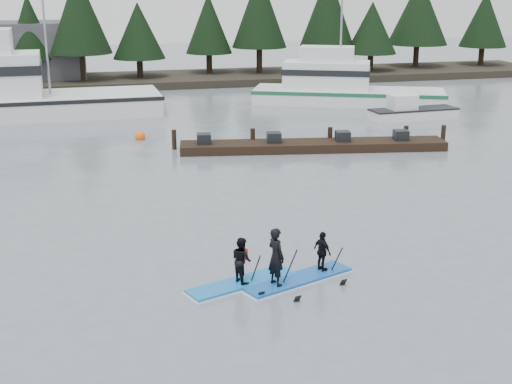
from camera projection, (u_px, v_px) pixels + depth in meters
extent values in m
plane|color=slate|center=(309.00, 290.00, 19.85)|extent=(160.00, 160.00, 0.00)
cube|color=#2D281E|center=(149.00, 80.00, 58.76)|extent=(70.00, 8.00, 0.60)
cube|color=white|center=(13.00, 115.00, 44.54)|extent=(18.35, 5.40, 2.44)
cube|color=white|center=(348.00, 102.00, 49.41)|extent=(13.37, 8.59, 1.85)
cube|color=white|center=(326.00, 75.00, 49.12)|extent=(6.42, 4.78, 1.85)
cylinder|color=gray|center=(341.00, 44.00, 48.37)|extent=(0.14, 0.14, 6.08)
cube|color=white|center=(413.00, 114.00, 44.00)|extent=(5.56, 2.00, 0.64)
cube|color=black|center=(313.00, 146.00, 35.95)|extent=(13.50, 3.92, 0.45)
sphere|color=#FF5F0C|center=(140.00, 139.00, 38.43)|extent=(0.56, 0.56, 0.56)
sphere|color=#FF5F0C|center=(367.00, 106.00, 48.53)|extent=(0.64, 0.64, 0.64)
cube|color=blue|center=(242.00, 283.00, 20.11)|extent=(3.34, 1.88, 0.12)
imported|color=black|center=(242.00, 260.00, 19.91)|extent=(0.68, 0.77, 1.31)
cube|color=#FF2815|center=(241.00, 254.00, 19.86)|extent=(0.35, 0.29, 0.32)
cylinder|color=black|center=(253.00, 275.00, 20.00)|extent=(0.22, 0.88, 1.51)
cube|color=#1255AC|center=(298.00, 279.00, 20.37)|extent=(3.50, 2.03, 0.12)
imported|color=black|center=(276.00, 256.00, 19.66)|extent=(0.59, 0.71, 1.66)
cylinder|color=black|center=(288.00, 272.00, 19.76)|extent=(0.26, 0.94, 1.63)
imported|color=black|center=(322.00, 251.00, 20.68)|extent=(0.53, 0.76, 1.19)
cylinder|color=black|center=(333.00, 266.00, 20.79)|extent=(0.24, 0.85, 1.47)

